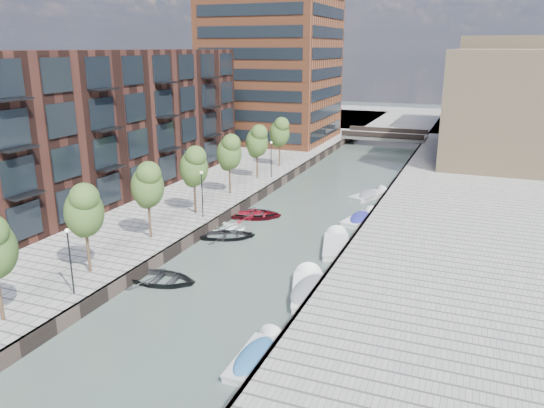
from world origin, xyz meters
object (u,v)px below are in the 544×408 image
Objects in this scene: tree_2 at (147,184)px; sloop_2 at (256,218)px; motorboat_1 at (308,289)px; tree_4 at (229,151)px; sloop_4 at (255,216)px; motorboat_0 at (257,355)px; motorboat_2 at (336,245)px; tree_5 at (257,140)px; bridge at (385,136)px; sloop_3 at (233,230)px; sloop_1 at (228,238)px; motorboat_3 at (362,218)px; sloop_0 at (161,283)px; car at (452,154)px; tree_6 at (279,131)px; tree_1 at (84,209)px; motorboat_4 at (370,195)px; tree_3 at (194,165)px.

sloop_2 is at bearing 67.00° from tree_2.
motorboat_1 is (13.74, -2.67, -5.08)m from tree_2.
tree_4 is 7.79m from sloop_2.
sloop_4 is 23.85m from motorboat_0.
motorboat_2 is (8.87, -4.34, 0.11)m from sloop_2.
tree_5 is 1.27× the size of motorboat_0.
motorboat_0 is (13.68, -10.88, -5.12)m from tree_2.
bridge is 3.12× the size of sloop_3.
sloop_1 is 11.76m from motorboat_1.
tree_2 is 19.78m from motorboat_3.
sloop_2 is 9.79m from motorboat_3.
sloop_0 is at bearing -77.87° from tree_4.
car is (15.73, 29.85, 1.62)m from sloop_4.
sloop_3 is (3.97, -14.58, -5.31)m from tree_5.
sloop_4 is at bearing -166.44° from motorboat_3.
motorboat_0 is (5.18, -64.88, -1.20)m from bridge.
sloop_3 is at bearing -62.32° from tree_4.
tree_6 is at bearing 109.39° from motorboat_0.
motorboat_3 is (9.66, 18.25, 0.20)m from sloop_0.
tree_5 is at bearing -90.00° from tree_6.
tree_1 is at bearing -124.12° from motorboat_3.
sloop_1 is at bearing 166.23° from sloop_4.
motorboat_4 is at bearing -27.25° from tree_6.
tree_4 is 1.30× the size of sloop_1.
motorboat_0 reaches higher than sloop_0.
tree_4 reaches higher than sloop_1.
motorboat_0 is at bearing -90.38° from motorboat_1.
car reaches higher than sloop_1.
tree_5 is 12.07m from sloop_4.
tree_2 is at bearing -90.00° from tree_4.
motorboat_4 is (12.84, 14.39, -5.11)m from tree_3.
motorboat_2 is (-0.42, 16.90, -0.08)m from motorboat_0.
motorboat_0 is at bearing -172.60° from sloop_1.
tree_5 is (0.00, 21.00, 0.00)m from tree_2.
sloop_1 is 8.95m from motorboat_2.
tree_2 is 1.62× the size of car.
sloop_2 is 3.96m from sloop_3.
motorboat_2 is at bearing -93.72° from motorboat_3.
car is at bearing 64.14° from tree_2.
sloop_3 is at bearing 177.52° from motorboat_2.
tree_1 reaches higher than motorboat_2.
tree_1 is 18.68m from sloop_2.
tree_1 and tree_5 have the same top height.
tree_5 reaches higher than motorboat_3.
sloop_1 is 0.76× the size of motorboat_1.
tree_5 is 26.82m from sloop_0.
car is at bearing 70.34° from motorboat_4.
tree_2 is 1.00× the size of tree_6.
tree_2 is 1.00× the size of tree_3.
sloop_1 is at bearing 68.93° from tree_1.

